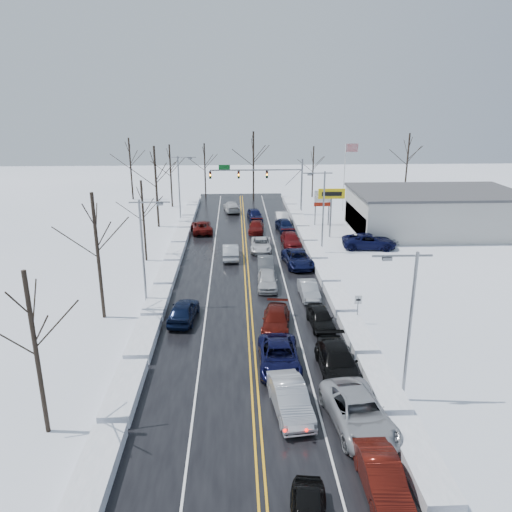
{
  "coord_description": "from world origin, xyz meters",
  "views": [
    {
      "loc": [
        -1.01,
        -42.44,
        16.96
      ],
      "look_at": [
        0.84,
        1.39,
        2.5
      ],
      "focal_mm": 35.0,
      "sensor_mm": 36.0,
      "label": 1
    }
  ],
  "objects_px": {
    "oncoming_car_0": "(231,258)",
    "dealership_building": "(434,211)",
    "traffic_signal_mast": "(267,177)",
    "flagpole": "(346,171)",
    "tires_plus_sign": "(331,197)"
  },
  "relations": [
    {
      "from": "tires_plus_sign",
      "to": "dealership_building",
      "type": "distance_m",
      "value": 13.82
    },
    {
      "from": "flagpole",
      "to": "oncoming_car_0",
      "type": "xyz_separation_m",
      "value": [
        -16.76,
        -21.71,
        -5.93
      ]
    },
    {
      "from": "tires_plus_sign",
      "to": "dealership_building",
      "type": "relative_size",
      "value": 0.29
    },
    {
      "from": "tires_plus_sign",
      "to": "oncoming_car_0",
      "type": "bearing_deg",
      "value": -147.49
    },
    {
      "from": "traffic_signal_mast",
      "to": "flagpole",
      "type": "height_order",
      "value": "flagpole"
    },
    {
      "from": "tires_plus_sign",
      "to": "flagpole",
      "type": "xyz_separation_m",
      "value": [
        4.67,
        14.01,
        0.93
      ]
    },
    {
      "from": "traffic_signal_mast",
      "to": "oncoming_car_0",
      "type": "distance_m",
      "value": 21.06
    },
    {
      "from": "flagpole",
      "to": "dealership_building",
      "type": "xyz_separation_m",
      "value": [
        8.8,
        -12.0,
        -3.27
      ]
    },
    {
      "from": "tires_plus_sign",
      "to": "oncoming_car_0",
      "type": "height_order",
      "value": "tires_plus_sign"
    },
    {
      "from": "traffic_signal_mast",
      "to": "dealership_building",
      "type": "height_order",
      "value": "traffic_signal_mast"
    },
    {
      "from": "oncoming_car_0",
      "to": "tires_plus_sign",
      "type": "bearing_deg",
      "value": -148.83
    },
    {
      "from": "oncoming_car_0",
      "to": "dealership_building",
      "type": "bearing_deg",
      "value": -160.53
    },
    {
      "from": "tires_plus_sign",
      "to": "dealership_building",
      "type": "height_order",
      "value": "tires_plus_sign"
    },
    {
      "from": "flagpole",
      "to": "traffic_signal_mast",
      "type": "bearing_deg",
      "value": -170.27
    },
    {
      "from": "flagpole",
      "to": "oncoming_car_0",
      "type": "height_order",
      "value": "flagpole"
    }
  ]
}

